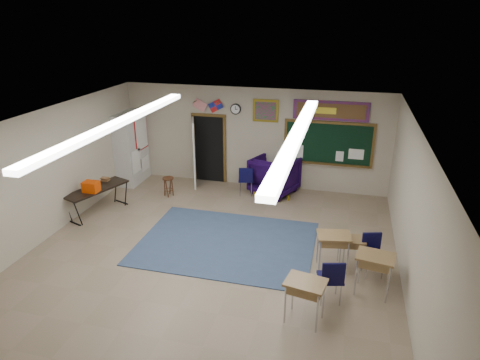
% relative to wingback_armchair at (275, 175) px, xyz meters
% --- Properties ---
extents(floor, '(9.00, 9.00, 0.00)m').
position_rel_wingback_armchair_xyz_m(floor, '(-0.74, -4.04, -0.55)').
color(floor, '#86735D').
rests_on(floor, ground).
extents(back_wall, '(8.00, 0.04, 3.00)m').
position_rel_wingback_armchair_xyz_m(back_wall, '(-0.74, 0.46, 0.95)').
color(back_wall, '#B0A88F').
rests_on(back_wall, floor).
extents(front_wall, '(8.00, 0.04, 3.00)m').
position_rel_wingback_armchair_xyz_m(front_wall, '(-0.74, -8.54, 0.95)').
color(front_wall, '#B0A88F').
rests_on(front_wall, floor).
extents(left_wall, '(0.04, 9.00, 3.00)m').
position_rel_wingback_armchair_xyz_m(left_wall, '(-4.74, -4.04, 0.95)').
color(left_wall, '#B0A88F').
rests_on(left_wall, floor).
extents(right_wall, '(0.04, 9.00, 3.00)m').
position_rel_wingback_armchair_xyz_m(right_wall, '(3.26, -4.04, 0.95)').
color(right_wall, '#B0A88F').
rests_on(right_wall, floor).
extents(ceiling, '(8.00, 9.00, 0.04)m').
position_rel_wingback_armchair_xyz_m(ceiling, '(-0.74, -4.04, 2.45)').
color(ceiling, silver).
rests_on(ceiling, back_wall).
extents(area_rug, '(4.00, 3.00, 0.02)m').
position_rel_wingback_armchair_xyz_m(area_rug, '(-0.54, -3.24, -0.54)').
color(area_rug, '#364867').
rests_on(area_rug, floor).
extents(fluorescent_strips, '(3.86, 6.00, 0.10)m').
position_rel_wingback_armchair_xyz_m(fluorescent_strips, '(-0.74, -4.04, 2.39)').
color(fluorescent_strips, white).
rests_on(fluorescent_strips, ceiling).
extents(doorway, '(1.10, 0.89, 2.16)m').
position_rel_wingback_armchair_xyz_m(doorway, '(-2.24, 0.31, 0.51)').
color(doorway, black).
rests_on(doorway, back_wall).
extents(chalkboard, '(2.55, 0.14, 1.30)m').
position_rel_wingback_armchair_xyz_m(chalkboard, '(1.46, 0.42, 0.92)').
color(chalkboard, brown).
rests_on(chalkboard, back_wall).
extents(bulletin_board, '(2.10, 0.05, 0.55)m').
position_rel_wingback_armchair_xyz_m(bulletin_board, '(1.46, 0.43, 1.90)').
color(bulletin_board, '#AA1B0E').
rests_on(bulletin_board, back_wall).
extents(framed_art_print, '(0.75, 0.05, 0.65)m').
position_rel_wingback_armchair_xyz_m(framed_art_print, '(-0.39, 0.43, 1.80)').
color(framed_art_print, olive).
rests_on(framed_art_print, back_wall).
extents(wall_clock, '(0.32, 0.05, 0.32)m').
position_rel_wingback_armchair_xyz_m(wall_clock, '(-1.29, 0.43, 1.80)').
color(wall_clock, black).
rests_on(wall_clock, back_wall).
extents(wall_flags, '(1.16, 0.06, 0.70)m').
position_rel_wingback_armchair_xyz_m(wall_flags, '(-2.14, 0.40, 1.93)').
color(wall_flags, red).
rests_on(wall_flags, back_wall).
extents(storage_cabinet, '(0.59, 1.25, 2.20)m').
position_rel_wingback_armchair_xyz_m(storage_cabinet, '(-4.46, -0.19, 0.55)').
color(storage_cabinet, beige).
rests_on(storage_cabinet, floor).
extents(wingback_armchair, '(1.54, 1.55, 1.09)m').
position_rel_wingback_armchair_xyz_m(wingback_armchair, '(0.00, 0.00, 0.00)').
color(wingback_armchair, black).
rests_on(wingback_armchair, floor).
extents(student_chair_reading, '(0.53, 0.53, 0.88)m').
position_rel_wingback_armchair_xyz_m(student_chair_reading, '(-0.79, -0.34, -0.10)').
color(student_chair_reading, black).
rests_on(student_chair_reading, floor).
extents(student_chair_desk_a, '(0.56, 0.56, 0.92)m').
position_rel_wingback_armchair_xyz_m(student_chair_desk_a, '(1.88, -4.79, -0.09)').
color(student_chair_desk_a, black).
rests_on(student_chair_desk_a, floor).
extents(student_chair_desk_b, '(0.54, 0.54, 0.87)m').
position_rel_wingback_armchair_xyz_m(student_chair_desk_b, '(2.67, -3.74, -0.11)').
color(student_chair_desk_b, black).
rests_on(student_chair_desk_b, floor).
extents(student_desk_front_left, '(0.75, 0.61, 0.80)m').
position_rel_wingback_armchair_xyz_m(student_desk_front_left, '(1.87, -3.71, -0.10)').
color(student_desk_front_left, olive).
rests_on(student_desk_front_left, floor).
extents(student_desk_front_right, '(0.60, 0.48, 0.66)m').
position_rel_wingback_armchair_xyz_m(student_desk_front_right, '(2.24, -3.52, -0.18)').
color(student_desk_front_right, olive).
rests_on(student_desk_front_right, floor).
extents(student_desk_back_left, '(0.76, 0.62, 0.81)m').
position_rel_wingback_armchair_xyz_m(student_desk_back_left, '(1.49, -5.48, -0.09)').
color(student_desk_back_left, olive).
rests_on(student_desk_back_left, floor).
extents(student_desk_back_right, '(0.77, 0.63, 0.82)m').
position_rel_wingback_armchair_xyz_m(student_desk_back_right, '(2.66, -4.37, -0.08)').
color(student_desk_back_right, olive).
rests_on(student_desk_back_right, floor).
extents(folding_table, '(1.14, 1.83, 0.99)m').
position_rel_wingback_armchair_xyz_m(folding_table, '(-4.30, -2.54, -0.15)').
color(folding_table, black).
rests_on(folding_table, floor).
extents(wooden_stool, '(0.32, 0.32, 0.56)m').
position_rel_wingback_armchair_xyz_m(wooden_stool, '(-2.94, -1.01, -0.25)').
color(wooden_stool, '#4A2616').
rests_on(wooden_stool, floor).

